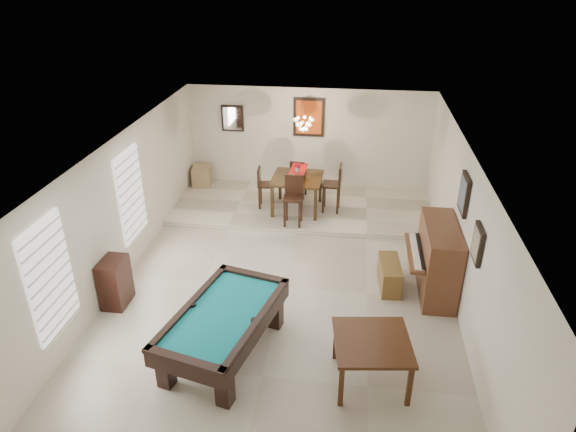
% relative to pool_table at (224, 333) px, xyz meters
% --- Properties ---
extents(ground_plane, '(6.00, 9.00, 0.02)m').
position_rel_pool_table_xyz_m(ground_plane, '(0.64, 1.83, -0.38)').
color(ground_plane, beige).
extents(wall_back, '(6.00, 0.04, 2.60)m').
position_rel_pool_table_xyz_m(wall_back, '(0.64, 6.33, 0.93)').
color(wall_back, silver).
rests_on(wall_back, ground_plane).
extents(wall_left, '(0.04, 9.00, 2.60)m').
position_rel_pool_table_xyz_m(wall_left, '(-2.36, 1.83, 0.93)').
color(wall_left, silver).
rests_on(wall_left, ground_plane).
extents(wall_right, '(0.04, 9.00, 2.60)m').
position_rel_pool_table_xyz_m(wall_right, '(3.64, 1.83, 0.93)').
color(wall_right, silver).
rests_on(wall_right, ground_plane).
extents(ceiling, '(6.00, 9.00, 0.04)m').
position_rel_pool_table_xyz_m(ceiling, '(0.64, 1.83, 2.23)').
color(ceiling, white).
rests_on(ceiling, wall_back).
extents(dining_step, '(6.00, 2.50, 0.12)m').
position_rel_pool_table_xyz_m(dining_step, '(0.64, 5.08, -0.31)').
color(dining_step, beige).
rests_on(dining_step, ground_plane).
extents(window_left_front, '(0.06, 1.00, 1.70)m').
position_rel_pool_table_xyz_m(window_left_front, '(-2.33, -0.37, 1.03)').
color(window_left_front, white).
rests_on(window_left_front, wall_left).
extents(window_left_rear, '(0.06, 1.00, 1.70)m').
position_rel_pool_table_xyz_m(window_left_rear, '(-2.33, 2.43, 1.03)').
color(window_left_rear, white).
rests_on(window_left_rear, wall_left).
extents(pool_table, '(1.70, 2.44, 0.74)m').
position_rel_pool_table_xyz_m(pool_table, '(0.00, 0.00, 0.00)').
color(pool_table, black).
rests_on(pool_table, ground_plane).
extents(square_table, '(1.16, 1.16, 0.71)m').
position_rel_pool_table_xyz_m(square_table, '(2.16, -0.28, -0.01)').
color(square_table, '#341B0D').
rests_on(square_table, ground_plane).
extents(upright_piano, '(0.87, 1.55, 1.29)m').
position_rel_pool_table_xyz_m(upright_piano, '(3.18, 2.10, 0.28)').
color(upright_piano, brown).
rests_on(upright_piano, ground_plane).
extents(piano_bench, '(0.41, 0.90, 0.49)m').
position_rel_pool_table_xyz_m(piano_bench, '(2.53, 2.12, -0.12)').
color(piano_bench, brown).
rests_on(piano_bench, ground_plane).
extents(apothecary_chest, '(0.38, 0.57, 0.86)m').
position_rel_pool_table_xyz_m(apothecary_chest, '(-2.14, 0.98, 0.06)').
color(apothecary_chest, black).
rests_on(apothecary_chest, ground_plane).
extents(dining_table, '(1.16, 1.16, 0.92)m').
position_rel_pool_table_xyz_m(dining_table, '(0.53, 4.84, 0.21)').
color(dining_table, black).
rests_on(dining_table, dining_step).
extents(flower_vase, '(0.13, 0.13, 0.21)m').
position_rel_pool_table_xyz_m(flower_vase, '(0.53, 4.84, 0.78)').
color(flower_vase, '#B20F23').
rests_on(flower_vase, dining_table).
extents(dining_chair_south, '(0.40, 0.40, 1.09)m').
position_rel_pool_table_xyz_m(dining_chair_south, '(0.53, 4.09, 0.30)').
color(dining_chair_south, black).
rests_on(dining_chair_south, dining_step).
extents(dining_chair_north, '(0.40, 0.40, 0.96)m').
position_rel_pool_table_xyz_m(dining_chair_north, '(0.49, 5.55, 0.23)').
color(dining_chair_north, black).
rests_on(dining_chair_north, dining_step).
extents(dining_chair_west, '(0.38, 0.38, 0.96)m').
position_rel_pool_table_xyz_m(dining_chair_west, '(-0.20, 4.88, 0.23)').
color(dining_chair_west, black).
rests_on(dining_chair_west, dining_step).
extents(dining_chair_east, '(0.43, 0.43, 1.12)m').
position_rel_pool_table_xyz_m(dining_chair_east, '(1.31, 4.88, 0.31)').
color(dining_chair_east, black).
rests_on(dining_chair_east, dining_step).
extents(corner_bench, '(0.51, 0.60, 0.49)m').
position_rel_pool_table_xyz_m(corner_bench, '(-2.06, 5.95, -0.00)').
color(corner_bench, '#9D7D55').
rests_on(corner_bench, dining_step).
extents(chandelier, '(0.44, 0.44, 0.60)m').
position_rel_pool_table_xyz_m(chandelier, '(0.64, 5.03, 1.83)').
color(chandelier, '#FFE5B2').
rests_on(chandelier, ceiling).
extents(back_painting, '(0.75, 0.06, 0.95)m').
position_rel_pool_table_xyz_m(back_painting, '(0.64, 6.29, 1.53)').
color(back_painting, '#D84C14').
rests_on(back_painting, wall_back).
extents(back_mirror, '(0.55, 0.06, 0.65)m').
position_rel_pool_table_xyz_m(back_mirror, '(-1.26, 6.29, 1.43)').
color(back_mirror, white).
rests_on(back_mirror, wall_back).
extents(right_picture_upper, '(0.06, 0.55, 0.65)m').
position_rel_pool_table_xyz_m(right_picture_upper, '(3.60, 2.13, 1.53)').
color(right_picture_upper, slate).
rests_on(right_picture_upper, wall_right).
extents(right_picture_lower, '(0.06, 0.45, 0.55)m').
position_rel_pool_table_xyz_m(right_picture_lower, '(3.60, 0.83, 1.33)').
color(right_picture_lower, gray).
rests_on(right_picture_lower, wall_right).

